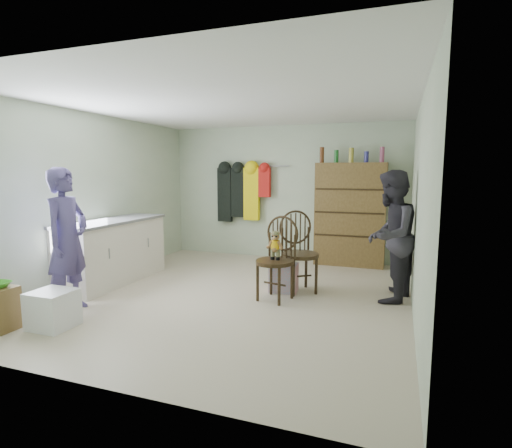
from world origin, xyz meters
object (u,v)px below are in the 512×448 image
at_px(chair_front, 277,253).
at_px(counter, 113,251).
at_px(dresser, 350,214).
at_px(chair_far, 299,248).

bearing_deg(chair_front, counter, -165.10).
distance_m(counter, dresser, 3.96).
xyz_separation_m(chair_front, chair_far, (0.17, 0.45, -0.01)).
bearing_deg(dresser, chair_far, -104.92).
relative_size(counter, dresser, 0.90).
xyz_separation_m(counter, chair_far, (2.72, 0.50, 0.13)).
height_order(chair_front, dresser, dresser).
height_order(counter, dresser, dresser).
relative_size(counter, chair_front, 1.72).
relative_size(counter, chair_far, 1.67).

